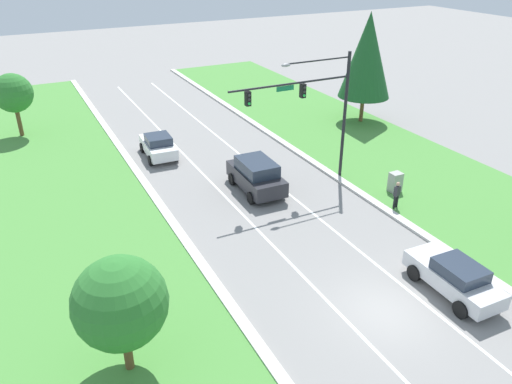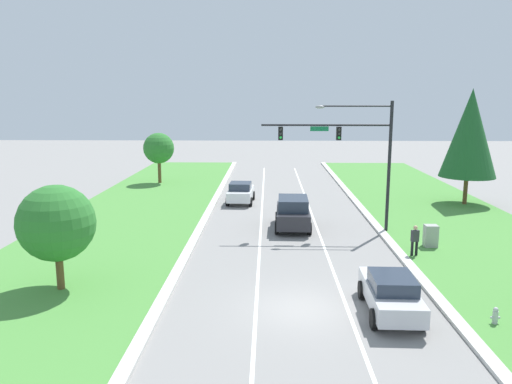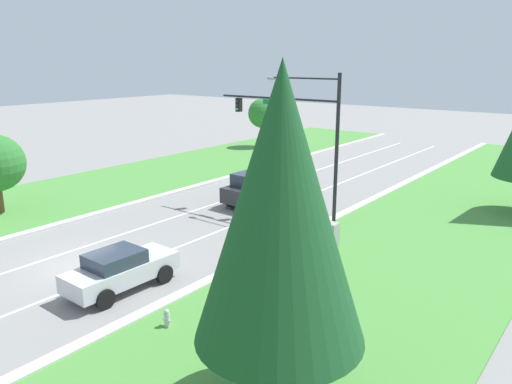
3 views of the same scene
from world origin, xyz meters
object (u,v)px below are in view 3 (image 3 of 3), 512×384
object	(u,v)px
fire_hydrant	(167,319)
oak_near_left_tree	(263,113)
white_sedan	(280,163)
charcoal_suv	(257,187)
pedestrian	(287,234)
traffic_signal_mast	(301,123)
conifer_far_right_tree	(281,208)
silver_sedan	(120,269)
utility_cabinet	(330,236)

from	to	relation	value
fire_hydrant	oak_near_left_tree	world-z (taller)	oak_near_left_tree
white_sedan	charcoal_suv	xyz separation A→B (m)	(3.75, -7.89, 0.20)
pedestrian	white_sedan	bearing A→B (deg)	-70.74
charcoal_suv	traffic_signal_mast	bearing A→B (deg)	-8.83
traffic_signal_mast	pedestrian	bearing A→B (deg)	-63.23
oak_near_left_tree	conifer_far_right_tree	world-z (taller)	conifer_far_right_tree
white_sedan	charcoal_suv	size ratio (longest dim) A/B	0.91
traffic_signal_mast	silver_sedan	xyz separation A→B (m)	(-0.42, -12.07, -4.51)
traffic_signal_mast	oak_near_left_tree	distance (m)	23.50
silver_sedan	pedestrian	size ratio (longest dim) A/B	2.66
silver_sedan	conifer_far_right_tree	bearing A→B (deg)	-10.72
charcoal_suv	pedestrian	distance (m)	8.29
conifer_far_right_tree	charcoal_suv	bearing A→B (deg)	129.16
silver_sedan	charcoal_suv	xyz separation A→B (m)	(-3.12, 12.72, 0.21)
white_sedan	pedestrian	distance (m)	16.72
white_sedan	pedestrian	bearing A→B (deg)	-51.29
white_sedan	pedestrian	world-z (taller)	pedestrian
oak_near_left_tree	fire_hydrant	bearing A→B (deg)	-58.25
oak_near_left_tree	traffic_signal_mast	bearing A→B (deg)	-48.06
utility_cabinet	fire_hydrant	size ratio (longest dim) A/B	1.85
fire_hydrant	oak_near_left_tree	bearing A→B (deg)	121.75
silver_sedan	conifer_far_right_tree	distance (m)	10.03
fire_hydrant	utility_cabinet	bearing A→B (deg)	85.81
oak_near_left_tree	pedestrian	bearing A→B (deg)	-50.97
white_sedan	fire_hydrant	distance (m)	23.95
white_sedan	utility_cabinet	world-z (taller)	white_sedan
traffic_signal_mast	pedestrian	distance (m)	7.13
pedestrian	conifer_far_right_tree	size ratio (longest dim) A/B	0.19
traffic_signal_mast	oak_near_left_tree	xyz separation A→B (m)	(-15.66, 17.43, -1.91)
oak_near_left_tree	conifer_far_right_tree	size ratio (longest dim) A/B	0.57
fire_hydrant	charcoal_suv	bearing A→B (deg)	116.20
traffic_signal_mast	conifer_far_right_tree	world-z (taller)	conifer_far_right_tree
utility_cabinet	conifer_far_right_tree	world-z (taller)	conifer_far_right_tree
traffic_signal_mast	oak_near_left_tree	bearing A→B (deg)	131.94
charcoal_suv	conifer_far_right_tree	size ratio (longest dim) A/B	0.53
traffic_signal_mast	fire_hydrant	size ratio (longest dim) A/B	11.47
silver_sedan	utility_cabinet	xyz separation A→B (m)	(4.30, 8.71, -0.19)
silver_sedan	charcoal_suv	distance (m)	13.10
utility_cabinet	silver_sedan	bearing A→B (deg)	-116.24
silver_sedan	fire_hydrant	size ratio (longest dim) A/B	6.43
white_sedan	silver_sedan	xyz separation A→B (m)	(6.87, -20.61, -0.01)
traffic_signal_mast	utility_cabinet	size ratio (longest dim) A/B	6.20
traffic_signal_mast	conifer_far_right_tree	size ratio (longest dim) A/B	0.92
charcoal_suv	oak_near_left_tree	bearing A→B (deg)	127.35
fire_hydrant	conifer_far_right_tree	bearing A→B (deg)	-10.33
traffic_signal_mast	charcoal_suv	world-z (taller)	traffic_signal_mast
white_sedan	pedestrian	size ratio (longest dim) A/B	2.49
utility_cabinet	oak_near_left_tree	size ratio (longest dim) A/B	0.26
traffic_signal_mast	white_sedan	world-z (taller)	traffic_signal_mast
utility_cabinet	fire_hydrant	world-z (taller)	utility_cabinet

